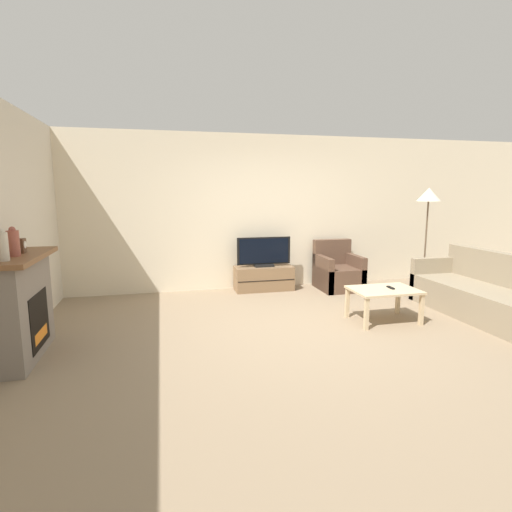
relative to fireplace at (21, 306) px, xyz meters
name	(u,v)px	position (x,y,z in m)	size (l,w,h in m)	color
ground_plane	(304,329)	(3.15, 0.14, -0.56)	(24.00, 24.00, 0.00)	#89755B
wall_back	(260,212)	(3.15, 2.49, 0.79)	(12.00, 0.06, 2.70)	beige
fireplace	(21,306)	(0.00, 0.00, 0.00)	(0.44, 1.23, 1.09)	slate
mantel_vase_left	(3,246)	(0.02, -0.37, 0.67)	(0.10, 0.10, 0.30)	beige
mantel_vase_centre_left	(13,243)	(0.02, -0.09, 0.67)	(0.11, 0.11, 0.29)	#994C3D
mantel_clock	(21,246)	(0.02, 0.12, 0.61)	(0.08, 0.11, 0.15)	brown
tv_stand	(264,278)	(3.16, 2.22, -0.35)	(1.02, 0.41, 0.42)	brown
tv	(264,253)	(3.16, 2.21, 0.11)	(0.95, 0.18, 0.52)	black
armchair	(338,273)	(4.46, 2.01, -0.27)	(0.70, 0.76, 0.85)	brown
coffee_table	(384,293)	(4.28, 0.20, -0.17)	(0.86, 0.61, 0.44)	#CCB289
remote	(391,288)	(4.39, 0.21, -0.10)	(0.04, 0.15, 0.02)	black
couch	(497,300)	(5.77, -0.14, -0.27)	(0.85, 2.49, 0.87)	gray
floor_lamp	(428,200)	(5.79, 1.44, 1.02)	(0.39, 0.39, 1.78)	black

